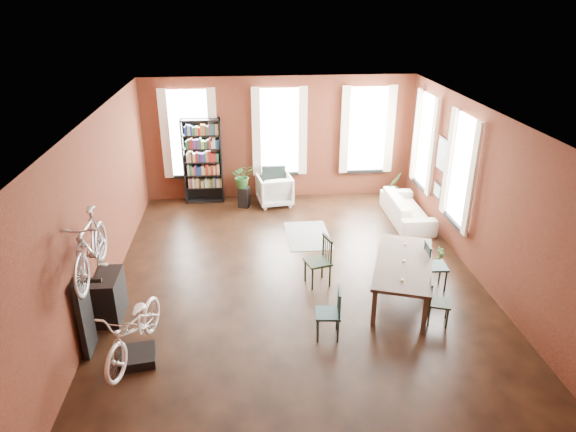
{
  "coord_description": "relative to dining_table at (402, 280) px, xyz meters",
  "views": [
    {
      "loc": [
        -0.91,
        -8.51,
        5.14
      ],
      "look_at": [
        -0.12,
        0.6,
        1.11
      ],
      "focal_mm": 32.0,
      "sensor_mm": 36.0,
      "label": 1
    }
  ],
  "objects": [
    {
      "name": "plant_stand",
      "position": [
        -2.8,
        4.54,
        -0.1
      ],
      "size": [
        0.33,
        0.33,
        0.53
      ],
      "primitive_type": "cube",
      "rotation": [
        0.0,
        0.0,
        -0.34
      ],
      "color": "black",
      "rests_on": "ground"
    },
    {
      "name": "cream_sofa",
      "position": [
        1.12,
        3.32,
        0.04
      ],
      "size": [
        0.61,
        2.08,
        0.81
      ],
      "primitive_type": "imported",
      "rotation": [
        0.0,
        0.0,
        1.57
      ],
      "color": "beige",
      "rests_on": "ground"
    },
    {
      "name": "console_table",
      "position": [
        -5.11,
        -0.18,
        0.04
      ],
      "size": [
        0.4,
        0.8,
        0.8
      ],
      "primitive_type": "cube",
      "color": "black",
      "rests_on": "ground"
    },
    {
      "name": "plant_on_stand",
      "position": [
        -2.83,
        4.56,
        0.4
      ],
      "size": [
        0.66,
        0.71,
        0.48
      ],
      "primitive_type": "imported",
      "rotation": [
        0.0,
        0.0,
        0.2
      ],
      "color": "#296127",
      "rests_on": "plant_stand"
    },
    {
      "name": "bike_trainer",
      "position": [
        -4.47,
        -1.39,
        -0.29
      ],
      "size": [
        0.6,
        0.6,
        0.15
      ],
      "primitive_type": "cube",
      "rotation": [
        0.0,
        0.0,
        0.15
      ],
      "color": "black",
      "rests_on": "ground"
    },
    {
      "name": "plant_by_sofa",
      "position": [
        1.18,
        4.74,
        -0.2
      ],
      "size": [
        0.66,
        0.84,
        0.33
      ],
      "primitive_type": "imported",
      "rotation": [
        0.0,
        0.0,
        0.39
      ],
      "color": "#2A5823",
      "rests_on": "ground"
    },
    {
      "name": "dining_chair_d",
      "position": [
        0.71,
        0.28,
        0.09
      ],
      "size": [
        0.44,
        0.44,
        0.9
      ],
      "primitive_type": "cube",
      "rotation": [
        0.0,
        0.0,
        1.51
      ],
      "color": "#183433",
      "rests_on": "ground"
    },
    {
      "name": "plant_small",
      "position": [
        1.13,
        1.09,
        -0.29
      ],
      "size": [
        0.41,
        0.46,
        0.15
      ],
      "primitive_type": "imported",
      "rotation": [
        0.0,
        0.0,
        0.59
      ],
      "color": "#2A5120",
      "rests_on": "ground"
    },
    {
      "name": "bookshelf",
      "position": [
        -3.83,
        5.02,
        0.74
      ],
      "size": [
        1.0,
        0.32,
        2.2
      ],
      "primitive_type": "cube",
      "color": "black",
      "rests_on": "ground"
    },
    {
      "name": "bicycle_hung",
      "position": [
        -4.98,
        -1.08,
        1.77
      ],
      "size": [
        0.47,
        1.0,
        1.66
      ],
      "primitive_type": "imported",
      "color": "#A5A8AD",
      "rests_on": "bike_wall_rack"
    },
    {
      "name": "dining_chair_a",
      "position": [
        -1.51,
        -1.02,
        0.06
      ],
      "size": [
        0.44,
        0.44,
        0.85
      ],
      "primitive_type": "cube",
      "rotation": [
        0.0,
        0.0,
        -1.69
      ],
      "color": "#1B3C3C",
      "rests_on": "ground"
    },
    {
      "name": "dining_chair_c",
      "position": [
        0.39,
        -0.81,
        0.03
      ],
      "size": [
        0.46,
        0.46,
        0.78
      ],
      "primitive_type": "cube",
      "rotation": [
        0.0,
        0.0,
        1.24
      ],
      "color": "black",
      "rests_on": "ground"
    },
    {
      "name": "dining_table",
      "position": [
        0.0,
        0.0,
        0.0
      ],
      "size": [
        1.61,
        2.33,
        0.73
      ],
      "primitive_type": "cube",
      "rotation": [
        0.0,
        0.0,
        -0.33
      ],
      "color": "#46362A",
      "rests_on": "ground"
    },
    {
      "name": "bicycle_floor",
      "position": [
        -4.44,
        -1.42,
        0.66
      ],
      "size": [
        0.82,
        1.04,
        1.74
      ],
      "primitive_type": "imported",
      "rotation": [
        0.0,
        0.0,
        -0.26
      ],
      "color": "white",
      "rests_on": "bike_trainer"
    },
    {
      "name": "bike_wall_rack",
      "position": [
        -5.23,
        -1.08,
        0.29
      ],
      "size": [
        0.16,
        0.6,
        1.3
      ],
      "primitive_type": "cube",
      "color": "black",
      "rests_on": "ground"
    },
    {
      "name": "room",
      "position": [
        -1.58,
        1.34,
        1.77
      ],
      "size": [
        9.0,
        9.04,
        3.22
      ],
      "color": "black",
      "rests_on": "ground"
    },
    {
      "name": "dining_chair_b",
      "position": [
        -1.45,
        0.59,
        0.11
      ],
      "size": [
        0.54,
        0.54,
        0.95
      ],
      "primitive_type": "cube",
      "rotation": [
        0.0,
        0.0,
        -1.3
      ],
      "color": "black",
      "rests_on": "ground"
    },
    {
      "name": "striped_rug",
      "position": [
        -1.37,
        2.68,
        -0.36
      ],
      "size": [
        0.99,
        1.55,
        0.01
      ],
      "primitive_type": "cube",
      "rotation": [
        0.0,
        0.0,
        0.02
      ],
      "color": "black",
      "rests_on": "ground"
    },
    {
      "name": "white_armchair",
      "position": [
        -2.01,
        4.65,
        0.07
      ],
      "size": [
        0.96,
        0.91,
        0.87
      ],
      "primitive_type": "imported",
      "rotation": [
        0.0,
        0.0,
        3.29
      ],
      "color": "silver",
      "rests_on": "ground"
    }
  ]
}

